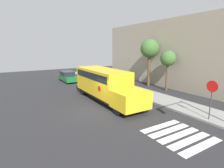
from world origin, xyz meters
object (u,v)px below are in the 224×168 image
school_bus (104,83)px  parked_car (68,76)px  tree_far_sidewalk (168,59)px  stop_sign (211,94)px  tree_near_sidewalk (150,50)px

school_bus → parked_car: size_ratio=2.04×
tree_far_sidewalk → stop_sign: bearing=-29.8°
school_bus → tree_near_sidewalk: size_ratio=1.53×
stop_sign → tree_near_sidewalk: tree_near_sidewalk is taller
parked_car → tree_near_sidewalk: 12.73m
school_bus → tree_far_sidewalk: bearing=86.6°
parked_car → tree_near_sidewalk: bearing=42.8°
stop_sign → tree_far_sidewalk: 9.13m
school_bus → tree_far_sidewalk: (0.49, 8.14, 2.05)m
parked_car → stop_sign: size_ratio=1.59×
tree_near_sidewalk → stop_sign: bearing=-22.1°
school_bus → stop_sign: school_bus is taller
stop_sign → parked_car: bearing=-169.1°
parked_car → tree_far_sidewalk: bearing=34.7°
school_bus → parked_car: school_bus is taller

